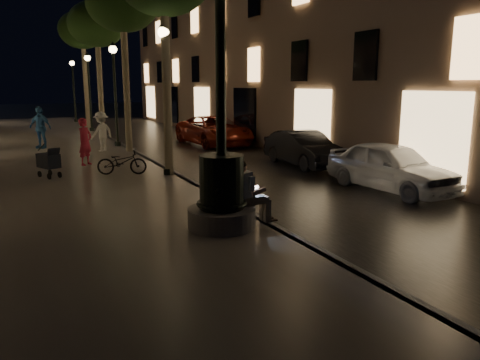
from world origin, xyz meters
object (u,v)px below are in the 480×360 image
seated_man_laptop (248,190)px  lamp_curb_b (115,81)px  stroller (49,161)px  pedestrian_blue (40,127)px  tree_far (82,31)px  lamp_curb_d (73,82)px  tree_third (97,25)px  lamp_curb_a (165,79)px  bicycle (122,162)px  car_third (214,131)px  car_front (391,166)px  tree_second (122,4)px  car_second (304,149)px  fountain_lamppost (221,179)px  lamp_curb_c (89,82)px  pedestrian_white (102,132)px  pedestrian_red (85,142)px

seated_man_laptop → lamp_curb_b: lamp_curb_b is taller
stroller → pedestrian_blue: pedestrian_blue is taller
tree_far → lamp_curb_d: 6.80m
tree_third → seated_man_laptop: bearing=-90.3°
lamp_curb_a → pedestrian_blue: lamp_curb_a is taller
bicycle → seated_man_laptop: bearing=-148.8°
car_third → pedestrian_blue: pedestrian_blue is taller
stroller → car_front: (9.01, -5.37, -0.01)m
lamp_curb_d → car_front: 28.89m
tree_third → lamp_curb_d: size_ratio=1.50×
tree_second → car_front: bearing=-62.2°
seated_man_laptop → car_front: seated_man_laptop is taller
stroller → car_second: (9.01, -0.74, -0.06)m
lamp_curb_a → bicycle: (-1.34, 0.63, -2.62)m
car_front → bicycle: (-6.84, 4.88, -0.11)m
lamp_curb_b → lamp_curb_d: same height
fountain_lamppost → tree_far: bearing=88.1°
tree_third → car_front: size_ratio=1.70×
lamp_curb_b → bicycle: bearing=-100.3°
seated_man_laptop → tree_second: size_ratio=0.18×
tree_third → car_second: size_ratio=1.77×
fountain_lamppost → lamp_curb_a: size_ratio=1.08×
lamp_curb_b → bicycle: lamp_curb_b is taller
lamp_curb_a → lamp_curb_d: 24.00m
tree_third → pedestrian_blue: bearing=-135.2°
lamp_curb_d → tree_far: bearing=-89.2°
stroller → pedestrian_blue: 7.60m
stroller → tree_second: bearing=28.6°
seated_man_laptop → lamp_curb_c: (0.09, 22.00, 2.32)m
car_second → car_third: car_third is taller
seated_man_laptop → car_second: (5.59, 6.38, -0.25)m
car_second → car_third: 7.39m
lamp_curb_d → stroller: 23.28m
seated_man_laptop → bicycle: size_ratio=0.86×
lamp_curb_a → pedestrian_white: bearing=98.5°
tree_second → lamp_curb_b: 3.69m
fountain_lamppost → pedestrian_blue: size_ratio=2.74×
fountain_lamppost → lamp_curb_b: 14.16m
lamp_curb_b → car_third: size_ratio=0.90×
pedestrian_red → bicycle: (0.79, -2.43, -0.43)m
seated_man_laptop → pedestrian_blue: size_ratio=0.72×
pedestrian_blue → car_third: bearing=35.2°
tree_second → lamp_curb_b: (-0.10, 2.00, -3.10)m
lamp_curb_a → tree_second: bearing=89.0°
lamp_curb_c → lamp_curb_d: same height
lamp_curb_a → lamp_curb_d: size_ratio=1.00×
pedestrian_red → pedestrian_white: size_ratio=0.99×
lamp_curb_a → pedestrian_red: (-2.13, 3.06, -2.19)m
lamp_curb_d → lamp_curb_c: bearing=-90.0°
tree_far → pedestrian_red: (-2.21, -14.94, -5.38)m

